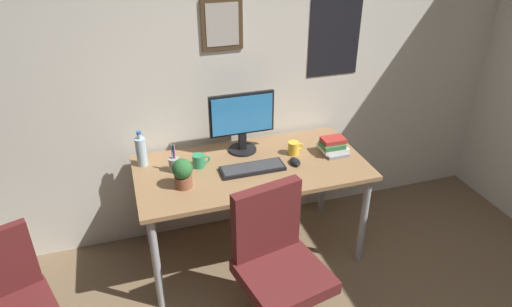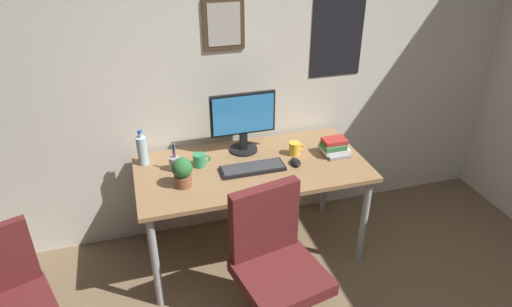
% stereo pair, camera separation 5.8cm
% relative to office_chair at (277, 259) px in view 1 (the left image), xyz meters
% --- Properties ---
extents(wall_back, '(4.40, 0.10, 2.60)m').
position_rel_office_chair_xyz_m(wall_back, '(0.13, 1.15, 0.77)').
color(wall_back, silver).
rests_on(wall_back, ground_plane).
extents(desk, '(1.55, 0.78, 0.75)m').
position_rel_office_chair_xyz_m(desk, '(0.06, 0.68, 0.14)').
color(desk, '#936D47').
rests_on(desk, ground_plane).
extents(office_chair, '(0.58, 0.57, 0.95)m').
position_rel_office_chair_xyz_m(office_chair, '(0.00, 0.00, 0.00)').
color(office_chair, '#591E1E').
rests_on(office_chair, ground_plane).
extents(side_chair, '(0.54, 0.54, 0.88)m').
position_rel_office_chair_xyz_m(side_chair, '(-1.43, 0.13, -0.03)').
color(side_chair, '#591E1E').
rests_on(side_chair, ground_plane).
extents(monitor, '(0.46, 0.20, 0.43)m').
position_rel_office_chair_xyz_m(monitor, '(0.06, 0.91, 0.46)').
color(monitor, black).
rests_on(monitor, desk).
extents(keyboard, '(0.43, 0.15, 0.03)m').
position_rel_office_chair_xyz_m(keyboard, '(0.05, 0.63, 0.23)').
color(keyboard, black).
rests_on(keyboard, desk).
extents(computer_mouse, '(0.06, 0.11, 0.04)m').
position_rel_office_chair_xyz_m(computer_mouse, '(0.35, 0.62, 0.24)').
color(computer_mouse, black).
rests_on(computer_mouse, desk).
extents(water_bottle, '(0.07, 0.07, 0.25)m').
position_rel_office_chair_xyz_m(water_bottle, '(-0.64, 0.92, 0.32)').
color(water_bottle, silver).
rests_on(water_bottle, desk).
extents(coffee_mug_near, '(0.12, 0.08, 0.09)m').
position_rel_office_chair_xyz_m(coffee_mug_near, '(-0.28, 0.79, 0.26)').
color(coffee_mug_near, '#2D8C59').
rests_on(coffee_mug_near, desk).
extents(coffee_mug_far, '(0.12, 0.08, 0.09)m').
position_rel_office_chair_xyz_m(coffee_mug_far, '(0.40, 0.76, 0.26)').
color(coffee_mug_far, yellow).
rests_on(coffee_mug_far, desk).
extents(potted_plant, '(0.13, 0.13, 0.19)m').
position_rel_office_chair_xyz_m(potted_plant, '(-0.42, 0.57, 0.32)').
color(potted_plant, brown).
rests_on(potted_plant, desk).
extents(pen_cup, '(0.07, 0.07, 0.20)m').
position_rel_office_chair_xyz_m(pen_cup, '(-0.44, 0.78, 0.27)').
color(pen_cup, '#9EA0A5').
rests_on(pen_cup, desk).
extents(book_stack_left, '(0.19, 0.19, 0.11)m').
position_rel_office_chair_xyz_m(book_stack_left, '(0.67, 0.68, 0.27)').
color(book_stack_left, gray).
rests_on(book_stack_left, desk).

